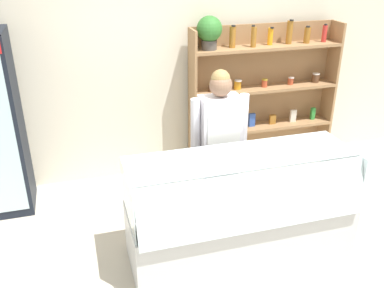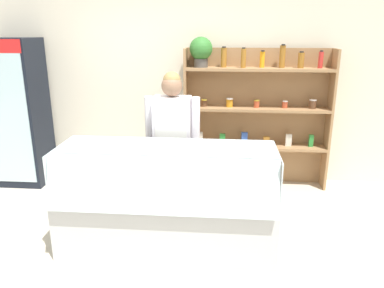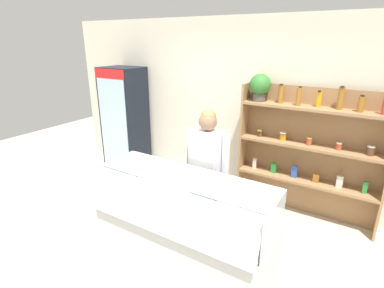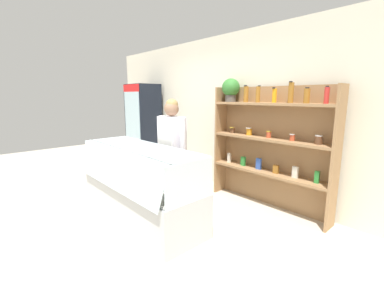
% 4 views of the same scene
% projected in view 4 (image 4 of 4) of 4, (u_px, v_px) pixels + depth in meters
% --- Properties ---
extents(ground_plane, '(12.00, 12.00, 0.00)m').
position_uv_depth(ground_plane, '(131.00, 217.00, 3.58)').
color(ground_plane, beige).
extents(back_wall, '(6.80, 0.10, 2.70)m').
position_uv_depth(back_wall, '(225.00, 113.00, 4.64)').
color(back_wall, silver).
rests_on(back_wall, ground).
extents(drinks_fridge, '(0.70, 0.57, 1.92)m').
position_uv_depth(drinks_fridge, '(143.00, 127.00, 5.94)').
color(drinks_fridge, black).
rests_on(drinks_fridge, ground).
extents(shelving_unit, '(1.87, 0.29, 1.94)m').
position_uv_depth(shelving_unit, '(265.00, 135.00, 3.82)').
color(shelving_unit, '#9E754C').
rests_on(shelving_unit, ground).
extents(deli_display_case, '(2.01, 0.76, 1.01)m').
position_uv_depth(deli_display_case, '(140.00, 197.00, 3.48)').
color(deli_display_case, silver).
rests_on(deli_display_case, ground).
extents(shop_clerk, '(0.57, 0.25, 1.62)m').
position_uv_depth(shop_clerk, '(172.00, 145.00, 3.74)').
color(shop_clerk, '#383D51').
rests_on(shop_clerk, ground).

